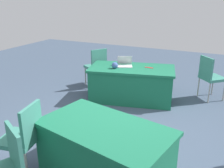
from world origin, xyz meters
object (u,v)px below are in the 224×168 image
object	(u,v)px
table_foreground	(131,84)
table_mid_left	(105,152)
chair_tucked_left	(24,135)
laptop_silver	(125,64)
yarn_ball	(115,65)
chair_near_front	(4,168)
chair_aisle	(97,65)
chair_tucked_right	(210,75)
scissors_red	(149,68)

from	to	relation	value
table_foreground	table_mid_left	distance (m)	2.58
chair_tucked_left	laptop_silver	bearing A→B (deg)	-13.75
table_mid_left	yarn_ball	size ratio (longest dim) A/B	13.05
table_foreground	laptop_silver	distance (m)	0.44
table_foreground	chair_near_front	size ratio (longest dim) A/B	2.01
table_mid_left	chair_tucked_left	bearing A→B (deg)	20.88
chair_near_front	yarn_ball	distance (m)	3.23
table_foreground	yarn_ball	world-z (taller)	yarn_ball
chair_aisle	laptop_silver	bearing A→B (deg)	-81.21
chair_near_front	table_foreground	bearing A→B (deg)	-62.70
chair_tucked_left	chair_tucked_right	distance (m)	4.05
chair_tucked_right	table_foreground	bearing A→B (deg)	-106.25
table_mid_left	chair_aisle	world-z (taller)	chair_aisle
yarn_ball	chair_tucked_left	bearing A→B (deg)	89.76
table_foreground	scissors_red	bearing A→B (deg)	-156.89
table_mid_left	chair_aisle	bearing A→B (deg)	-59.62
scissors_red	table_foreground	bearing A→B (deg)	-154.10
laptop_silver	table_mid_left	bearing A→B (deg)	83.52
table_mid_left	chair_tucked_right	bearing A→B (deg)	-105.49
chair_aisle	scissors_red	world-z (taller)	chair_aisle
table_foreground	chair_tucked_right	size ratio (longest dim) A/B	2.03
table_mid_left	yarn_ball	world-z (taller)	yarn_ball
table_mid_left	chair_aisle	distance (m)	3.41
table_mid_left	chair_tucked_right	distance (m)	3.38
chair_tucked_left	yarn_ball	distance (m)	2.66
table_mid_left	chair_near_front	bearing A→B (deg)	54.50
table_foreground	chair_tucked_right	bearing A→B (deg)	-154.00
chair_near_front	chair_tucked_right	bearing A→B (deg)	-82.68
table_foreground	chair_tucked_left	bearing A→B (deg)	83.78
chair_near_front	laptop_silver	world-z (taller)	chair_near_front
chair_tucked_right	chair_aisle	bearing A→B (deg)	-125.40
yarn_ball	laptop_silver	bearing A→B (deg)	-114.85
table_foreground	chair_tucked_right	distance (m)	1.71
chair_tucked_left	chair_tucked_right	size ratio (longest dim) A/B	1.01
chair_aisle	table_mid_left	bearing A→B (deg)	-117.77
table_foreground	chair_aisle	bearing A→B (deg)	-21.39
table_foreground	table_mid_left	bearing A→B (deg)	104.01
chair_tucked_left	chair_aisle	bearing A→B (deg)	2.18
chair_aisle	chair_near_front	bearing A→B (deg)	-132.68
chair_tucked_left	laptop_silver	distance (m)	2.91
table_mid_left	scissors_red	distance (m)	2.69
scissors_red	laptop_silver	bearing A→B (deg)	-166.05
chair_aisle	chair_tucked_left	bearing A→B (deg)	-134.77
laptop_silver	yarn_ball	xyz separation A→B (m)	(0.12, 0.26, 0.03)
chair_aisle	scissors_red	size ratio (longest dim) A/B	5.36
table_mid_left	chair_tucked_left	distance (m)	1.02
table_foreground	chair_aisle	size ratio (longest dim) A/B	2.03
yarn_ball	chair_tucked_right	bearing A→B (deg)	-152.31
table_foreground	yarn_ball	xyz separation A→B (m)	(0.30, 0.21, 0.43)
yarn_ball	scissors_red	world-z (taller)	yarn_ball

